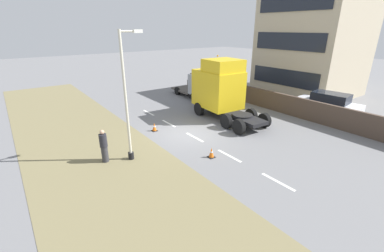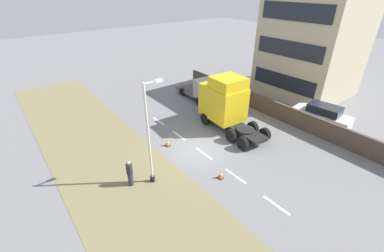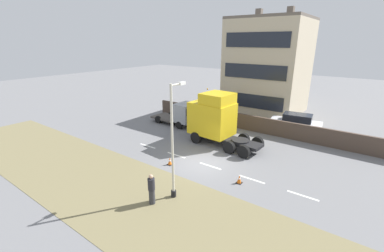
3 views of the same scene
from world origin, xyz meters
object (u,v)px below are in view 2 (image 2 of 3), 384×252
(flatbed_truck, at_px, (204,89))
(lorry_cab, at_px, (225,102))
(pedestrian, at_px, (130,173))
(traffic_cone_trailing, at_px, (221,175))
(parked_car, at_px, (322,116))
(lamp_post, at_px, (150,140))
(traffic_cone_lead, at_px, (167,143))

(flatbed_truck, bearing_deg, lorry_cab, 71.30)
(flatbed_truck, xyz_separation_m, pedestrian, (-11.99, -7.20, -0.43))
(lorry_cab, xyz_separation_m, flatbed_truck, (2.11, 5.20, -0.93))
(lorry_cab, bearing_deg, pedestrian, -164.38)
(pedestrian, relative_size, traffic_cone_trailing, 3.12)
(traffic_cone_trailing, bearing_deg, pedestrian, 148.47)
(lorry_cab, relative_size, flatbed_truck, 1.24)
(parked_car, bearing_deg, flatbed_truck, 107.11)
(lorry_cab, bearing_deg, flatbed_truck, 72.07)
(flatbed_truck, relative_size, traffic_cone_trailing, 9.35)
(parked_car, distance_m, lamp_post, 15.61)
(parked_car, bearing_deg, traffic_cone_lead, 149.43)
(pedestrian, bearing_deg, parked_car, -11.07)
(parked_car, distance_m, traffic_cone_trailing, 11.73)
(flatbed_truck, bearing_deg, lamp_post, 39.33)
(lamp_post, distance_m, traffic_cone_trailing, 5.11)
(traffic_cone_trailing, bearing_deg, parked_car, -1.33)
(lorry_cab, bearing_deg, lamp_post, -159.32)
(traffic_cone_lead, xyz_separation_m, traffic_cone_trailing, (0.65, -5.26, 0.00))
(traffic_cone_lead, bearing_deg, pedestrian, -151.18)
(flatbed_truck, bearing_deg, traffic_cone_trailing, 58.25)
(lorry_cab, bearing_deg, traffic_cone_lead, -178.89)
(traffic_cone_lead, bearing_deg, traffic_cone_trailing, -83.00)
(traffic_cone_lead, height_order, traffic_cone_trailing, same)
(lorry_cab, height_order, flatbed_truck, lorry_cab)
(lorry_cab, relative_size, traffic_cone_lead, 11.57)
(lamp_post, bearing_deg, traffic_cone_trailing, -34.44)
(lamp_post, bearing_deg, pedestrian, 157.36)
(lamp_post, bearing_deg, flatbed_truck, 35.91)
(flatbed_truck, relative_size, parked_car, 1.12)
(lamp_post, xyz_separation_m, traffic_cone_trailing, (3.53, -2.42, -2.80))
(lamp_post, xyz_separation_m, pedestrian, (-1.30, 0.54, -2.19))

